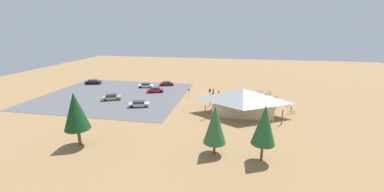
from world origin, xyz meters
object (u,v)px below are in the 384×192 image
(bicycle_yellow_near_porch, at_px, (269,94))
(car_red_second_row, at_px, (155,90))
(pine_mideast, at_px, (76,111))
(car_tan_inner_stall, at_px, (112,97))
(lot_sign, at_px, (189,92))
(car_silver_by_curb, at_px, (139,104))
(visitor_at_bikes, at_px, (213,91))
(car_white_front_row, at_px, (146,85))
(bicycle_black_yard_left, at_px, (291,113))
(bicycle_green_lone_east, at_px, (266,95))
(car_maroon_aisle_side, at_px, (167,83))
(pine_west, at_px, (215,125))
(visitor_near_lot, at_px, (219,93))
(car_black_back_corner, at_px, (93,82))
(trash_bin, at_px, (210,90))
(pine_far_east, at_px, (264,125))
(bicycle_teal_back_row, at_px, (289,106))
(bicycle_purple_edge_north, at_px, (270,92))
(bicycle_orange_edge_south, at_px, (292,108))
(bike_pavilion, at_px, (243,100))
(bicycle_silver_yard_front, at_px, (276,97))
(bicycle_blue_front_row, at_px, (260,92))

(bicycle_yellow_near_porch, height_order, car_red_second_row, car_red_second_row)
(pine_mideast, height_order, car_tan_inner_stall, pine_mideast)
(lot_sign, bearing_deg, car_tan_inner_stall, 19.27)
(pine_mideast, xyz_separation_m, car_silver_by_curb, (-1.72, -19.30, -4.94))
(car_red_second_row, distance_m, car_tan_inner_stall, 12.42)
(visitor_at_bikes, bearing_deg, car_white_front_row, -9.49)
(lot_sign, bearing_deg, bicycle_black_yard_left, 160.18)
(bicycle_yellow_near_porch, bearing_deg, car_tan_inner_stall, 17.47)
(bicycle_green_lone_east, bearing_deg, car_tan_inner_stall, 15.89)
(car_maroon_aisle_side, bearing_deg, pine_west, 115.90)
(visitor_near_lot, bearing_deg, car_black_back_corner, -8.12)
(trash_bin, relative_size, pine_mideast, 0.10)
(pine_mideast, bearing_deg, car_red_second_row, -92.17)
(visitor_at_bikes, bearing_deg, pine_far_east, 107.21)
(car_black_back_corner, bearing_deg, bicycle_teal_back_row, 168.04)
(car_maroon_aisle_side, bearing_deg, bicycle_purple_edge_north, 174.00)
(pine_mideast, bearing_deg, bicycle_yellow_near_porch, -132.52)
(bicycle_orange_edge_south, bearing_deg, bicycle_teal_back_row, -82.01)
(car_white_front_row, distance_m, visitor_at_bikes, 21.34)
(bicycle_green_lone_east, bearing_deg, car_silver_by_curb, 26.32)
(bike_pavilion, relative_size, pine_far_east, 1.85)
(lot_sign, distance_m, bicycle_black_yard_left, 25.71)
(bike_pavilion, distance_m, bicycle_silver_yard_front, 16.13)
(bike_pavilion, xyz_separation_m, pine_west, (4.17, 17.54, 1.41))
(pine_west, height_order, car_silver_by_curb, pine_west)
(lot_sign, distance_m, bicycle_orange_edge_south, 25.44)
(bicycle_blue_front_row, bearing_deg, car_red_second_row, 9.33)
(bicycle_orange_edge_south, distance_m, car_white_front_row, 41.81)
(car_red_second_row, bearing_deg, visitor_near_lot, 179.88)
(bike_pavilion, relative_size, visitor_near_lot, 9.10)
(pine_mideast, relative_size, bicycle_black_yard_left, 5.18)
(trash_bin, distance_m, car_silver_by_curb, 22.02)
(visitor_near_lot, bearing_deg, bicycle_blue_front_row, -156.66)
(bicycle_silver_yard_front, distance_m, car_tan_inner_stall, 42.17)
(trash_bin, xyz_separation_m, bicycle_yellow_near_porch, (-16.25, 0.14, -0.07))
(car_red_second_row, bearing_deg, bicycle_green_lone_east, -176.24)
(lot_sign, bearing_deg, car_maroon_aisle_side, -49.43)
(bicycle_yellow_near_porch, xyz_separation_m, bicycle_orange_edge_south, (-3.57, 11.82, -0.03))
(bicycle_purple_edge_north, bearing_deg, pine_mideast, 48.49)
(bicycle_black_yard_left, relative_size, bicycle_silver_yard_front, 1.31)
(pine_mideast, xyz_separation_m, bicycle_teal_back_row, (-35.93, -25.68, -5.32))
(bicycle_blue_front_row, relative_size, visitor_at_bikes, 0.98)
(car_red_second_row, bearing_deg, bicycle_silver_yard_front, -179.90)
(lot_sign, distance_m, car_silver_by_curb, 14.16)
(car_tan_inner_stall, bearing_deg, bicycle_teal_back_row, -176.49)
(trash_bin, relative_size, pine_west, 0.12)
(car_silver_by_curb, bearing_deg, trash_bin, -131.72)
(visitor_near_lot, bearing_deg, pine_west, 93.49)
(lot_sign, bearing_deg, car_silver_by_curb, 46.58)
(bicycle_orange_edge_south, distance_m, car_maroon_aisle_side, 38.14)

